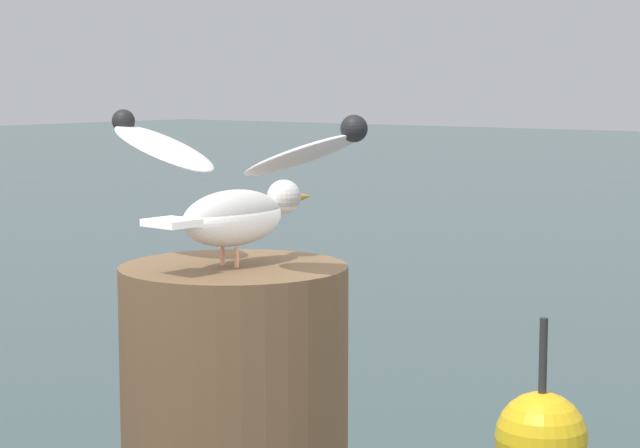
% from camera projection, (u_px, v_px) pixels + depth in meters
% --- Properties ---
extents(seagull, '(0.61, 0.39, 0.27)m').
position_uv_depth(seagull, '(235.00, 192.00, 2.03)').
color(seagull, tan).
rests_on(seagull, mooring_post).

